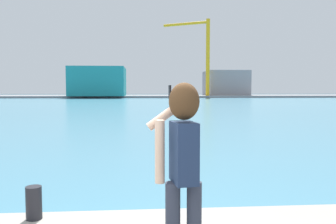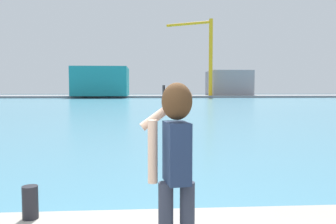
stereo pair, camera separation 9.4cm
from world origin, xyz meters
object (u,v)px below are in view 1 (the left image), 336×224
at_px(person_photographer, 182,156).
at_px(warehouse_right, 226,83).
at_px(port_crane, 202,49).
at_px(harbor_bollard, 34,203).
at_px(warehouse_left, 98,82).

bearing_deg(person_photographer, warehouse_right, -23.01).
distance_m(person_photographer, port_crane, 88.22).
xyz_separation_m(warehouse_right, port_crane, (-8.10, -7.25, 8.73)).
distance_m(harbor_bollard, warehouse_left, 85.16).
bearing_deg(warehouse_right, warehouse_left, -167.99).
distance_m(person_photographer, warehouse_left, 86.68).
relative_size(person_photographer, port_crane, 0.09).
xyz_separation_m(harbor_bollard, warehouse_left, (-9.84, 84.52, 3.39)).
bearing_deg(harbor_bollard, person_photographer, -37.15).
bearing_deg(warehouse_right, person_photographer, -104.24).
distance_m(harbor_bollard, warehouse_right, 95.54).
height_order(person_photographer, port_crane, port_crane).
relative_size(warehouse_right, port_crane, 0.61).
relative_size(harbor_bollard, port_crane, 0.02).
xyz_separation_m(harbor_bollard, warehouse_right, (25.46, 92.03, 3.20)).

